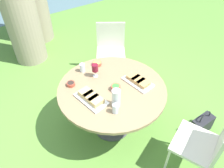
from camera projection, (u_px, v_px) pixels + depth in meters
name	position (u px, v px, depth m)	size (l,w,h in m)	color
ground_plane	(112.00, 126.00, 2.94)	(40.00, 40.00, 0.00)	#5B8C38
dining_table	(112.00, 94.00, 2.54)	(1.24, 1.24, 0.70)	#4C4C51
chair_near_left	(205.00, 143.00, 2.14)	(0.56, 0.55, 0.89)	beige
chair_near_right	(111.00, 47.00, 3.44)	(0.60, 0.59, 0.89)	beige
water_pitcher	(116.00, 98.00, 2.20)	(0.10, 0.09, 0.21)	silver
wine_glass	(95.00, 68.00, 2.55)	(0.08, 0.08, 0.17)	silver
platter_bread_main	(138.00, 81.00, 2.52)	(0.24, 0.37, 0.06)	white
platter_charcuterie	(91.00, 98.00, 2.31)	(0.25, 0.40, 0.07)	white
bowl_fries	(97.00, 63.00, 2.78)	(0.11, 0.11, 0.04)	#B74733
bowl_salad	(116.00, 88.00, 2.42)	(0.10, 0.10, 0.06)	#B74733
bowl_olives	(71.00, 84.00, 2.49)	(0.09, 0.09, 0.04)	#B74733
cup_water_near	(115.00, 109.00, 2.16)	(0.06, 0.06, 0.11)	silver
cup_water_far	(82.00, 68.00, 2.66)	(0.06, 0.06, 0.11)	silver
handbag	(202.00, 125.00, 2.80)	(0.30, 0.14, 0.37)	#232328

